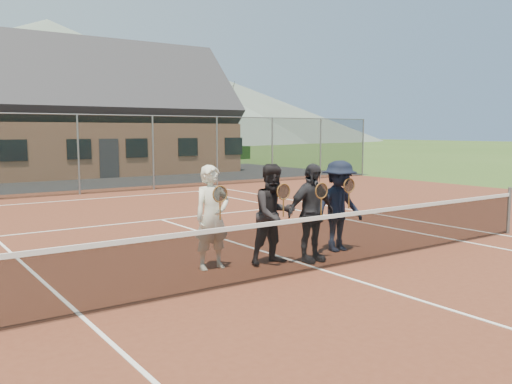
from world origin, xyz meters
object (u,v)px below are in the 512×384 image
(tennis_net, at_px, (321,240))
(clubhouse, at_px, (91,103))
(player_a, at_px, (212,217))
(player_d, at_px, (339,206))
(player_c, at_px, (311,213))
(player_b, at_px, (274,214))

(tennis_net, xyz_separation_m, clubhouse, (4.00, 24.00, 3.45))
(player_a, xyz_separation_m, player_d, (2.76, -0.23, -0.00))
(player_a, bearing_deg, player_c, -18.85)
(clubhouse, xyz_separation_m, player_d, (-2.72, -23.08, -3.07))
(clubhouse, height_order, player_d, clubhouse)
(tennis_net, relative_size, player_d, 6.49)
(player_c, bearing_deg, clubhouse, 80.89)
(player_c, bearing_deg, player_b, 157.57)
(player_b, distance_m, player_c, 0.69)
(player_a, xyz_separation_m, player_c, (1.73, -0.59, -0.00))
(player_b, xyz_separation_m, player_d, (1.68, 0.10, -0.00))
(player_a, bearing_deg, player_d, -4.74)
(tennis_net, bearing_deg, player_d, 35.66)
(player_a, height_order, player_b, same)
(player_b, bearing_deg, player_c, -22.43)
(player_a, height_order, player_c, same)
(tennis_net, relative_size, player_a, 6.49)
(player_a, relative_size, player_d, 1.00)
(player_c, relative_size, player_d, 1.00)
(clubhouse, distance_m, player_b, 23.79)
(clubhouse, height_order, player_c, clubhouse)
(clubhouse, relative_size, player_c, 8.67)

